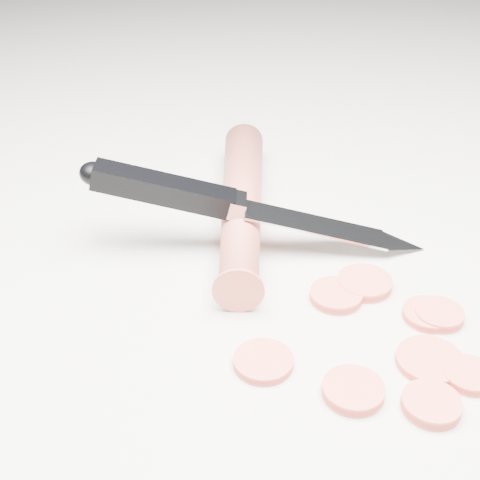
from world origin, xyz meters
name	(u,v)px	position (x,y,z in m)	size (l,w,h in m)	color
ground	(295,298)	(0.00, 0.00, 0.00)	(2.40, 2.40, 0.00)	silver
carrot	(242,203)	(0.00, 0.11, 0.02)	(0.03, 0.03, 0.23)	#C04C3C
carrot_slice_0	(353,390)	(-0.01, -0.09, 0.00)	(0.04, 0.04, 0.01)	#F15E4C
carrot_slice_1	(431,404)	(0.03, -0.12, 0.00)	(0.03, 0.03, 0.01)	#F15E4C
carrot_slice_2	(365,283)	(0.05, -0.01, 0.00)	(0.04, 0.04, 0.01)	#F15E4C
carrot_slice_3	(439,315)	(0.08, -0.05, 0.00)	(0.03, 0.03, 0.01)	#F15E4C
carrot_slice_4	(336,295)	(0.03, -0.01, 0.00)	(0.04, 0.04, 0.01)	#F15E4C
carrot_slice_5	(263,361)	(-0.05, -0.05, 0.00)	(0.04, 0.04, 0.01)	#F15E4C
carrot_slice_6	(469,375)	(0.06, -0.11, 0.00)	(0.03, 0.03, 0.01)	#F15E4C
carrot_slice_7	(430,361)	(0.05, -0.09, 0.00)	(0.04, 0.04, 0.01)	#F15E4C
carrot_slice_8	(428,314)	(0.07, -0.05, 0.00)	(0.03, 0.03, 0.01)	#F15E4C
kitchen_knife	(257,206)	(0.00, 0.07, 0.04)	(0.25, 0.12, 0.07)	silver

